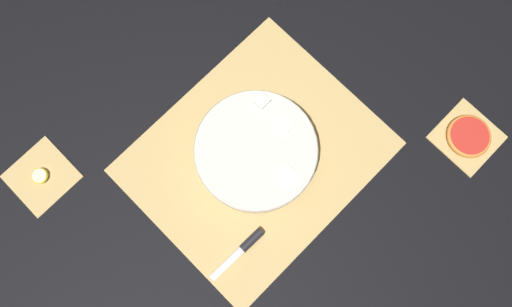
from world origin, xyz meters
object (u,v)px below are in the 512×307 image
Objects in this scene: paring_knife at (249,243)px; banana_coin_single at (40,176)px; fruit_salad_bowl at (256,152)px; grapefruit_slice at (469,136)px.

paring_knife reaches higher than banana_coin_single.
fruit_salad_bowl reaches higher than banana_coin_single.
banana_coin_single is at bearing 140.35° from grapefruit_slice.
paring_knife is (-0.14, -0.12, -0.03)m from fruit_salad_bowl.
fruit_salad_bowl is 7.24× the size of banana_coin_single.
fruit_salad_bowl reaches higher than grapefruit_slice.
paring_knife is at bearing -139.45° from fruit_salad_bowl.
paring_knife is 0.46m from banana_coin_single.
fruit_salad_bowl is 1.80× the size of paring_knife.
fruit_salad_bowl is at bearing -39.57° from banana_coin_single.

